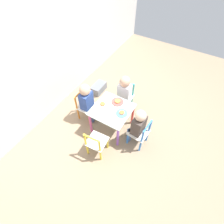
{
  "coord_description": "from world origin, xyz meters",
  "views": [
    {
      "loc": [
        -1.4,
        -0.83,
        2.36
      ],
      "look_at": [
        0.0,
        0.0,
        0.38
      ],
      "focal_mm": 28.0,
      "sensor_mm": 36.0,
      "label": 1
    }
  ],
  "objects_px": {
    "child_front": "(137,125)",
    "storage_bin": "(99,88)",
    "chair_orange": "(85,106)",
    "plate_front": "(122,113)",
    "chair_teal": "(125,97)",
    "chair_yellow": "(96,143)",
    "kids_table": "(112,112)",
    "chair_blue": "(140,133)",
    "plate_right": "(118,102)",
    "child_right": "(124,91)",
    "child_back": "(87,100)",
    "plate_back": "(103,104)"
  },
  "relations": [
    {
      "from": "child_front",
      "to": "storage_bin",
      "type": "relative_size",
      "value": 2.25
    },
    {
      "from": "chair_orange",
      "to": "plate_front",
      "type": "height_order",
      "value": "chair_orange"
    },
    {
      "from": "child_front",
      "to": "chair_teal",
      "type": "bearing_deg",
      "value": -133.64
    },
    {
      "from": "chair_yellow",
      "to": "storage_bin",
      "type": "distance_m",
      "value": 1.31
    },
    {
      "from": "kids_table",
      "to": "plate_front",
      "type": "xyz_separation_m",
      "value": [
        -0.0,
        -0.16,
        0.08
      ]
    },
    {
      "from": "chair_blue",
      "to": "plate_right",
      "type": "distance_m",
      "value": 0.57
    },
    {
      "from": "chair_teal",
      "to": "child_front",
      "type": "bearing_deg",
      "value": -52.94
    },
    {
      "from": "kids_table",
      "to": "chair_blue",
      "type": "distance_m",
      "value": 0.51
    },
    {
      "from": "chair_orange",
      "to": "chair_teal",
      "type": "bearing_deg",
      "value": -44.09
    },
    {
      "from": "child_right",
      "to": "kids_table",
      "type": "bearing_deg",
      "value": -90.0
    },
    {
      "from": "child_front",
      "to": "plate_right",
      "type": "distance_m",
      "value": 0.47
    },
    {
      "from": "child_back",
      "to": "storage_bin",
      "type": "distance_m",
      "value": 0.76
    },
    {
      "from": "child_front",
      "to": "plate_front",
      "type": "height_order",
      "value": "child_front"
    },
    {
      "from": "chair_blue",
      "to": "plate_front",
      "type": "distance_m",
      "value": 0.39
    },
    {
      "from": "chair_orange",
      "to": "storage_bin",
      "type": "xyz_separation_m",
      "value": [
        0.63,
        0.17,
        -0.17
      ]
    },
    {
      "from": "chair_orange",
      "to": "plate_back",
      "type": "xyz_separation_m",
      "value": [
        0.02,
        -0.33,
        0.21
      ]
    },
    {
      "from": "child_back",
      "to": "plate_right",
      "type": "height_order",
      "value": "child_back"
    },
    {
      "from": "plate_back",
      "to": "chair_yellow",
      "type": "bearing_deg",
      "value": -157.86
    },
    {
      "from": "child_front",
      "to": "plate_back",
      "type": "distance_m",
      "value": 0.59
    },
    {
      "from": "child_right",
      "to": "chair_yellow",
      "type": "bearing_deg",
      "value": -89.97
    },
    {
      "from": "child_right",
      "to": "plate_front",
      "type": "height_order",
      "value": "child_right"
    },
    {
      "from": "storage_bin",
      "to": "child_right",
      "type": "bearing_deg",
      "value": -105.8
    },
    {
      "from": "child_back",
      "to": "plate_front",
      "type": "height_order",
      "value": "child_back"
    },
    {
      "from": "plate_front",
      "to": "plate_back",
      "type": "bearing_deg",
      "value": 90.0
    },
    {
      "from": "child_front",
      "to": "plate_front",
      "type": "relative_size",
      "value": 4.3
    },
    {
      "from": "kids_table",
      "to": "storage_bin",
      "type": "relative_size",
      "value": 1.73
    },
    {
      "from": "chair_yellow",
      "to": "child_front",
      "type": "distance_m",
      "value": 0.62
    },
    {
      "from": "plate_back",
      "to": "plate_front",
      "type": "bearing_deg",
      "value": -90.0
    },
    {
      "from": "plate_right",
      "to": "storage_bin",
      "type": "height_order",
      "value": "plate_right"
    },
    {
      "from": "chair_yellow",
      "to": "chair_orange",
      "type": "bearing_deg",
      "value": -45.94
    },
    {
      "from": "kids_table",
      "to": "child_back",
      "type": "height_order",
      "value": "child_back"
    },
    {
      "from": "kids_table",
      "to": "plate_front",
      "type": "height_order",
      "value": "plate_front"
    },
    {
      "from": "plate_back",
      "to": "storage_bin",
      "type": "bearing_deg",
      "value": 39.52
    },
    {
      "from": "plate_back",
      "to": "child_back",
      "type": "bearing_deg",
      "value": 94.22
    },
    {
      "from": "plate_front",
      "to": "chair_orange",
      "type": "bearing_deg",
      "value": 92.0
    },
    {
      "from": "kids_table",
      "to": "chair_teal",
      "type": "xyz_separation_m",
      "value": [
        0.49,
        0.04,
        -0.13
      ]
    },
    {
      "from": "kids_table",
      "to": "chair_yellow",
      "type": "height_order",
      "value": "chair_yellow"
    },
    {
      "from": "chair_teal",
      "to": "chair_blue",
      "type": "bearing_deg",
      "value": -49.65
    },
    {
      "from": "chair_orange",
      "to": "plate_right",
      "type": "distance_m",
      "value": 0.56
    },
    {
      "from": "chair_yellow",
      "to": "plate_right",
      "type": "height_order",
      "value": "chair_yellow"
    },
    {
      "from": "chair_yellow",
      "to": "chair_teal",
      "type": "bearing_deg",
      "value": -90.02
    },
    {
      "from": "child_right",
      "to": "plate_right",
      "type": "height_order",
      "value": "child_right"
    },
    {
      "from": "child_right",
      "to": "storage_bin",
      "type": "bearing_deg",
      "value": 159.73
    },
    {
      "from": "chair_teal",
      "to": "plate_front",
      "type": "height_order",
      "value": "chair_teal"
    },
    {
      "from": "chair_blue",
      "to": "plate_back",
      "type": "height_order",
      "value": "chair_blue"
    },
    {
      "from": "chair_orange",
      "to": "child_front",
      "type": "bearing_deg",
      "value": -93.49
    },
    {
      "from": "plate_right",
      "to": "kids_table",
      "type": "bearing_deg",
      "value": 180.0
    },
    {
      "from": "child_right",
      "to": "chair_blue",
      "type": "bearing_deg",
      "value": -46.44
    },
    {
      "from": "chair_blue",
      "to": "chair_teal",
      "type": "relative_size",
      "value": 1.0
    },
    {
      "from": "chair_yellow",
      "to": "plate_front",
      "type": "xyz_separation_m",
      "value": [
        0.49,
        -0.12,
        0.21
      ]
    }
  ]
}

